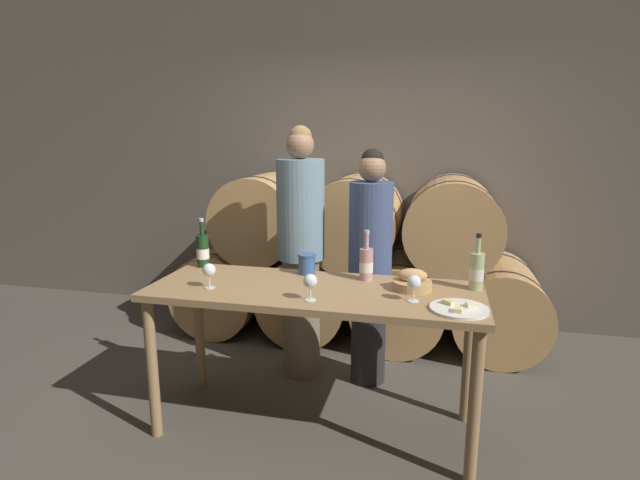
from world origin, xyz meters
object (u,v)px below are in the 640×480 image
Objects in this scene: person_right at (370,266)px; wine_glass_center at (414,283)px; wine_bottle_rose at (366,264)px; cheese_plate at (459,308)px; wine_glass_far_left at (209,271)px; bread_basket at (412,282)px; wine_bottle_white at (477,271)px; tasting_table at (314,306)px; blue_crock at (307,263)px; wine_glass_left at (310,282)px; person_left at (301,252)px; wine_bottle_red at (203,250)px.

wine_glass_center is (0.33, -0.76, 0.13)m from person_right.
cheese_plate is (0.53, -0.41, -0.09)m from wine_bottle_rose.
wine_glass_far_left is at bearing 178.03° from cheese_plate.
bread_basket is (0.31, -0.56, 0.08)m from person_right.
cheese_plate is at bearing -105.28° from wine_bottle_white.
wine_glass_far_left is (-0.58, -0.13, 0.21)m from tasting_table.
blue_crock is (-1.01, 0.08, -0.04)m from wine_bottle_white.
wine_glass_left is (-0.76, -0.03, 0.09)m from cheese_plate.
wine_glass_left reaches higher than cheese_plate.
person_left reaches higher than wine_glass_far_left.
wine_bottle_white reaches higher than cheese_plate.
wine_bottle_white is at bearing -4.81° from blue_crock.
wine_glass_center is at bearing -139.00° from wine_bottle_white.
bread_basket is at bearing 12.01° from wine_glass_far_left.
tasting_table is 0.70m from person_right.
wine_glass_left is at bearing -168.44° from wine_glass_center.
wine_glass_far_left is at bearing -135.54° from person_right.
wine_bottle_white reaches higher than wine_glass_left.
wine_glass_far_left is at bearing -111.87° from person_left.
person_left is at bearing 141.34° from cheese_plate.
wine_glass_center reaches higher than bread_basket.
tasting_table is 0.41m from wine_bottle_rose.
blue_crock is 0.50m from wine_glass_left.
wine_bottle_rose is (1.09, -0.05, -0.01)m from wine_bottle_red.
blue_crock is 0.44× the size of cheese_plate.
person_right is at bearing 19.89° from wine_bottle_red.
wine_glass_left reaches higher than blue_crock.
tasting_table is 6.24× the size of wine_bottle_rose.
wine_bottle_red is 1.10× the size of cheese_plate.
wine_bottle_red reaches higher than wine_glass_center.
wine_bottle_rose is 0.92m from wine_glass_far_left.
wine_glass_left is (0.29, -0.87, 0.06)m from person_left.
bread_basket is (0.54, 0.10, 0.16)m from tasting_table.
wine_glass_left is (0.85, -0.49, -0.01)m from wine_bottle_red.
wine_glass_far_left is (-1.47, -0.32, -0.01)m from wine_bottle_white.
person_right is 0.84m from wine_glass_center.
cheese_plate is (1.61, -0.46, -0.10)m from wine_bottle_red.
person_left is 12.52× the size of wine_glass_far_left.
wine_glass_left is at bearing -177.97° from cheese_plate.
wine_bottle_white is 0.36m from bread_basket.
tasting_table is 1.06× the size of person_left.
person_right reaches higher than wine_glass_far_left.
person_left is at bearing 111.62° from tasting_table.
person_right is 0.83m from wine_bottle_white.
wine_glass_left is 1.00× the size of wine_glass_center.
tasting_table is at bearing -18.75° from wine_bottle_red.
blue_crock is at bearing 112.97° from tasting_table.
person_left is 1.09× the size of person_right.
wine_glass_left is (0.61, -0.07, 0.00)m from wine_glass_far_left.
person_right is 0.45m from wine_bottle_rose.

